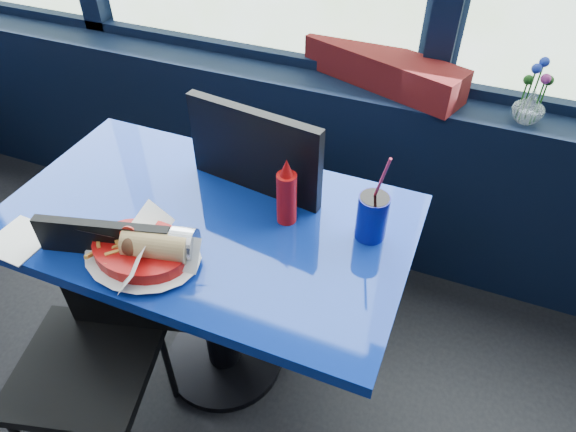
# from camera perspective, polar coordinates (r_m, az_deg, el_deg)

# --- Properties ---
(window_sill) EXTENTS (5.00, 0.26, 0.80)m
(window_sill) POSITION_cam_1_polar(r_m,az_deg,el_deg) (2.45, -4.61, 8.22)
(window_sill) COLOR black
(window_sill) RESTS_ON ground
(near_table) EXTENTS (1.20, 0.70, 0.75)m
(near_table) POSITION_cam_1_polar(r_m,az_deg,el_deg) (1.64, -8.57, -4.82)
(near_table) COLOR black
(near_table) RESTS_ON ground
(chair_near_front) EXTENTS (0.47, 0.47, 0.86)m
(chair_near_front) POSITION_cam_1_polar(r_m,az_deg,el_deg) (1.63, -20.22, -12.32)
(chair_near_front) COLOR black
(chair_near_front) RESTS_ON ground
(chair_near_back) EXTENTS (0.52, 0.52, 1.02)m
(chair_near_back) POSITION_cam_1_polar(r_m,az_deg,el_deg) (1.81, -2.15, 1.68)
(chair_near_back) COLOR black
(chair_near_back) RESTS_ON ground
(planter_box) EXTENTS (0.66, 0.37, 0.13)m
(planter_box) POSITION_cam_1_polar(r_m,az_deg,el_deg) (2.07, 10.48, 15.85)
(planter_box) COLOR maroon
(planter_box) RESTS_ON window_sill
(flower_vase) EXTENTS (0.12, 0.12, 0.23)m
(flower_vase) POSITION_cam_1_polar(r_m,az_deg,el_deg) (1.98, 25.34, 11.23)
(flower_vase) COLOR silver
(flower_vase) RESTS_ON window_sill
(food_basket) EXTENTS (0.32, 0.32, 0.11)m
(food_basket) POSITION_cam_1_polar(r_m,az_deg,el_deg) (1.40, -15.75, -3.60)
(food_basket) COLOR #AE0C0B
(food_basket) RESTS_ON near_table
(ketchup_bottle) EXTENTS (0.06, 0.06, 0.21)m
(ketchup_bottle) POSITION_cam_1_polar(r_m,az_deg,el_deg) (1.43, -0.15, 2.41)
(ketchup_bottle) COLOR #AE0C0B
(ketchup_bottle) RESTS_ON near_table
(soda_cup) EXTENTS (0.09, 0.09, 0.29)m
(soda_cup) POSITION_cam_1_polar(r_m,az_deg,el_deg) (1.41, 9.34, 0.02)
(soda_cup) COLOR navy
(soda_cup) RESTS_ON near_table
(napkin) EXTENTS (0.16, 0.16, 0.00)m
(napkin) POSITION_cam_1_polar(r_m,az_deg,el_deg) (1.61, -27.67, -2.37)
(napkin) COLOR white
(napkin) RESTS_ON near_table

